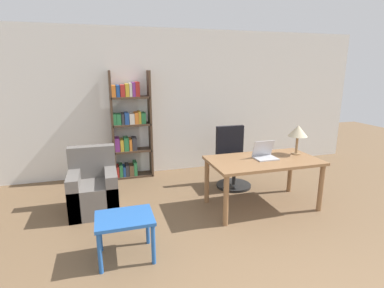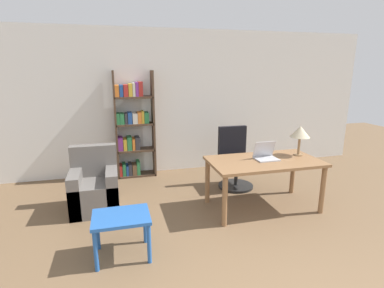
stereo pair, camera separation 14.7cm
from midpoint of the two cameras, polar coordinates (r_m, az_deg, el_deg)
wall_back at (r=5.83m, az=-2.51°, el=7.94°), size 8.00×0.06×2.70m
desk at (r=4.40m, az=14.49°, el=-4.14°), size 1.57×0.85×0.72m
laptop at (r=4.41m, az=14.78°, el=-2.10°), size 0.32×0.25×0.25m
table_lamp at (r=4.69m, az=20.75°, el=2.09°), size 0.29×0.29×0.44m
office_chair at (r=5.19m, az=8.97°, el=-3.20°), size 0.59×0.59×1.02m
side_table_blue at (r=3.35m, az=-12.05°, el=-14.37°), size 0.60×0.46×0.48m
armchair at (r=4.54m, az=-17.11°, el=-8.16°), size 0.65×0.68×0.90m
bookshelf at (r=5.59m, az=-10.53°, el=2.96°), size 0.71×0.28×1.95m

